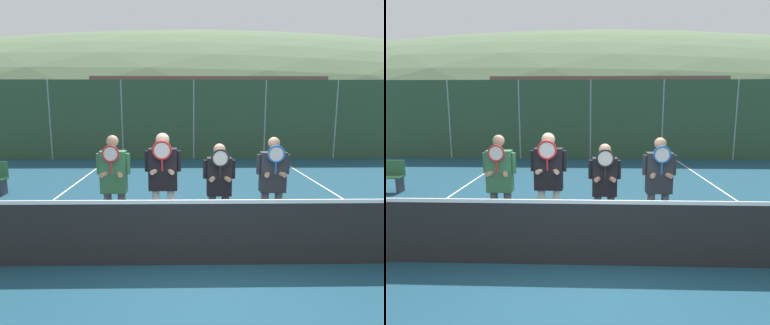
{
  "view_description": "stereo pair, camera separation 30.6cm",
  "coord_description": "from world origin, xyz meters",
  "views": [
    {
      "loc": [
        -0.31,
        -4.73,
        2.37
      ],
      "look_at": [
        -0.21,
        1.12,
        1.35
      ],
      "focal_mm": 32.0,
      "sensor_mm": 36.0,
      "label": 1
    },
    {
      "loc": [
        0.0,
        -4.73,
        2.37
      ],
      "look_at": [
        -0.21,
        1.12,
        1.35
      ],
      "focal_mm": 32.0,
      "sensor_mm": 36.0,
      "label": 2
    }
  ],
  "objects": [
    {
      "name": "player_center_left",
      "position": [
        -0.71,
        0.96,
        1.13
      ],
      "size": [
        0.62,
        0.34,
        1.88
      ],
      "color": "white",
      "rests_on": "ground_plane"
    },
    {
      "name": "court_line_left_sideline",
      "position": [
        -3.6,
        3.0,
        0.0
      ],
      "size": [
        0.05,
        16.0,
        0.01
      ],
      "primitive_type": "cube",
      "color": "white",
      "rests_on": "ground_plane"
    },
    {
      "name": "car_center",
      "position": [
        5.38,
        12.54,
        0.87
      ],
      "size": [
        4.68,
        2.0,
        1.69
      ],
      "color": "#B2B7BC",
      "rests_on": "ground_plane"
    },
    {
      "name": "car_left_of_center",
      "position": [
        0.18,
        12.62,
        0.91
      ],
      "size": [
        4.43,
        1.91,
        1.78
      ],
      "color": "silver",
      "rests_on": "ground_plane"
    },
    {
      "name": "fence_back",
      "position": [
        -0.0,
        9.77,
        1.66
      ],
      "size": [
        18.15,
        0.06,
        3.32
      ],
      "color": "gray",
      "rests_on": "ground_plane"
    },
    {
      "name": "tennis_net",
      "position": [
        0.0,
        0.0,
        0.51
      ],
      "size": [
        9.7,
        0.09,
        1.1
      ],
      "color": "gray",
      "rests_on": "ground_plane"
    },
    {
      "name": "player_center_right",
      "position": [
        0.24,
        0.92,
        1.0
      ],
      "size": [
        0.55,
        0.34,
        1.7
      ],
      "color": "#56565B",
      "rests_on": "ground_plane"
    },
    {
      "name": "player_rightmost",
      "position": [
        1.16,
        0.93,
        1.06
      ],
      "size": [
        0.56,
        0.34,
        1.81
      ],
      "color": "#56565B",
      "rests_on": "ground_plane"
    },
    {
      "name": "clubhouse_building",
      "position": [
        1.06,
        18.89,
        2.0
      ],
      "size": [
        14.26,
        5.5,
        3.95
      ],
      "color": "beige",
      "rests_on": "ground_plane"
    },
    {
      "name": "car_far_left",
      "position": [
        -4.97,
        12.57,
        0.91
      ],
      "size": [
        4.6,
        2.0,
        1.78
      ],
      "color": "maroon",
      "rests_on": "ground_plane"
    },
    {
      "name": "court_line_right_sideline",
      "position": [
        3.6,
        3.0,
        0.0
      ],
      "size": [
        0.05,
        16.0,
        0.01
      ],
      "primitive_type": "cube",
      "color": "white",
      "rests_on": "ground_plane"
    },
    {
      "name": "player_leftmost",
      "position": [
        -1.52,
        0.84,
        1.08
      ],
      "size": [
        0.56,
        0.34,
        1.85
      ],
      "color": "#56565B",
      "rests_on": "ground_plane"
    },
    {
      "name": "hill_distant",
      "position": [
        0.0,
        58.75,
        0.0
      ],
      "size": [
        135.35,
        75.19,
        26.32
      ],
      "color": "#5B7551",
      "rests_on": "ground_plane"
    },
    {
      "name": "ground_plane",
      "position": [
        0.0,
        0.0,
        0.0
      ],
      "size": [
        120.0,
        120.0,
        0.0
      ],
      "primitive_type": "plane",
      "color": "navy"
    }
  ]
}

